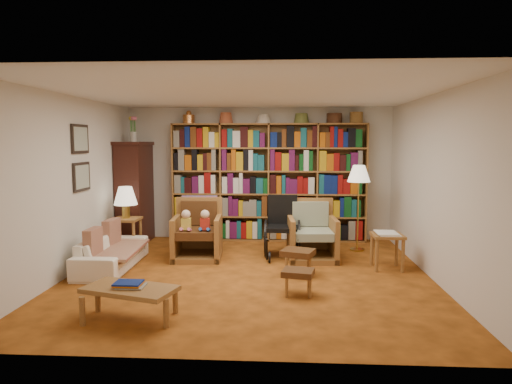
# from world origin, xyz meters

# --- Properties ---
(floor) EXTENTS (5.00, 5.00, 0.00)m
(floor) POSITION_xyz_m (0.00, 0.00, 0.00)
(floor) COLOR #B35D1B
(floor) RESTS_ON ground
(ceiling) EXTENTS (5.00, 5.00, 0.00)m
(ceiling) POSITION_xyz_m (0.00, 0.00, 2.50)
(ceiling) COLOR white
(ceiling) RESTS_ON wall_back
(wall_back) EXTENTS (5.00, 0.00, 5.00)m
(wall_back) POSITION_xyz_m (0.00, 2.50, 1.25)
(wall_back) COLOR silver
(wall_back) RESTS_ON floor
(wall_front) EXTENTS (5.00, 0.00, 5.00)m
(wall_front) POSITION_xyz_m (0.00, -2.50, 1.25)
(wall_front) COLOR silver
(wall_front) RESTS_ON floor
(wall_left) EXTENTS (0.00, 5.00, 5.00)m
(wall_left) POSITION_xyz_m (-2.50, 0.00, 1.25)
(wall_left) COLOR silver
(wall_left) RESTS_ON floor
(wall_right) EXTENTS (0.00, 5.00, 5.00)m
(wall_right) POSITION_xyz_m (2.50, 0.00, 1.25)
(wall_right) COLOR silver
(wall_right) RESTS_ON floor
(bookshelf) EXTENTS (3.60, 0.30, 2.42)m
(bookshelf) POSITION_xyz_m (0.20, 2.33, 1.17)
(bookshelf) COLOR olive
(bookshelf) RESTS_ON floor
(curio_cabinet) EXTENTS (0.50, 0.95, 2.40)m
(curio_cabinet) POSITION_xyz_m (-2.25, 2.00, 0.95)
(curio_cabinet) COLOR #34140E
(curio_cabinet) RESTS_ON floor
(framed_pictures) EXTENTS (0.03, 0.52, 0.97)m
(framed_pictures) POSITION_xyz_m (-2.48, 0.30, 1.62)
(framed_pictures) COLOR black
(framed_pictures) RESTS_ON wall_left
(sofa) EXTENTS (1.62, 0.65, 0.47)m
(sofa) POSITION_xyz_m (-2.05, 0.27, 0.23)
(sofa) COLOR white
(sofa) RESTS_ON floor
(sofa_throw) EXTENTS (0.77, 1.34, 0.04)m
(sofa_throw) POSITION_xyz_m (-2.00, 0.27, 0.30)
(sofa_throw) COLOR #C6BC90
(sofa_throw) RESTS_ON sofa
(cushion_left) EXTENTS (0.15, 0.41, 0.41)m
(cushion_left) POSITION_xyz_m (-2.18, 0.62, 0.45)
(cushion_left) COLOR maroon
(cushion_left) RESTS_ON sofa
(cushion_right) EXTENTS (0.13, 0.40, 0.40)m
(cushion_right) POSITION_xyz_m (-2.18, -0.08, 0.45)
(cushion_right) COLOR maroon
(cushion_right) RESTS_ON sofa
(side_table_lamp) EXTENTS (0.45, 0.45, 0.59)m
(side_table_lamp) POSITION_xyz_m (-2.15, 1.20, 0.44)
(side_table_lamp) COLOR olive
(side_table_lamp) RESTS_ON floor
(table_lamp) EXTENTS (0.39, 0.39, 0.53)m
(table_lamp) POSITION_xyz_m (-2.15, 1.20, 0.95)
(table_lamp) COLOR #B5943A
(table_lamp) RESTS_ON side_table_lamp
(armchair_leather) EXTENTS (0.81, 0.86, 0.97)m
(armchair_leather) POSITION_xyz_m (-0.89, 1.00, 0.39)
(armchair_leather) COLOR olive
(armchair_leather) RESTS_ON floor
(armchair_sage) EXTENTS (0.80, 0.83, 0.94)m
(armchair_sage) POSITION_xyz_m (0.93, 1.03, 0.36)
(armchair_sage) COLOR olive
(armchair_sage) RESTS_ON floor
(wheelchair) EXTENTS (0.57, 0.80, 0.99)m
(wheelchair) POSITION_xyz_m (0.46, 1.09, 0.45)
(wheelchair) COLOR black
(wheelchair) RESTS_ON floor
(floor_lamp) EXTENTS (0.39, 0.39, 1.47)m
(floor_lamp) POSITION_xyz_m (1.75, 1.59, 1.27)
(floor_lamp) COLOR #B5943A
(floor_lamp) RESTS_ON floor
(side_table_papers) EXTENTS (0.45, 0.45, 0.55)m
(side_table_papers) POSITION_xyz_m (1.99, 0.45, 0.43)
(side_table_papers) COLOR olive
(side_table_papers) RESTS_ON floor
(footstool_a) EXTENTS (0.52, 0.48, 0.36)m
(footstool_a) POSITION_xyz_m (0.68, 0.06, 0.29)
(footstool_a) COLOR #4B2814
(footstool_a) RESTS_ON floor
(footstool_b) EXTENTS (0.42, 0.38, 0.31)m
(footstool_b) POSITION_xyz_m (0.66, -0.77, 0.26)
(footstool_b) COLOR #4B2814
(footstool_b) RESTS_ON floor
(coffee_table) EXTENTS (1.05, 0.73, 0.40)m
(coffee_table) POSITION_xyz_m (-1.13, -1.65, 0.31)
(coffee_table) COLOR olive
(coffee_table) RESTS_ON floor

